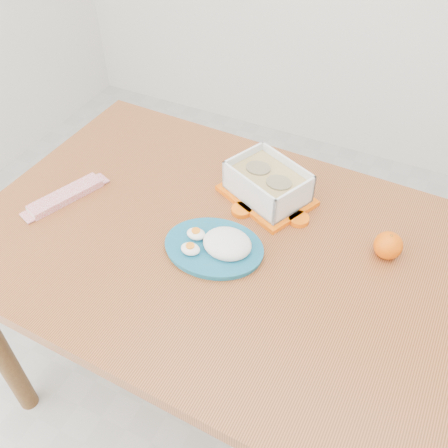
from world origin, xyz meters
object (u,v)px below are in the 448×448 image
at_px(food_container, 268,184).
at_px(orange_fruit, 388,245).
at_px(dining_table, 224,266).
at_px(rice_plate, 218,245).

height_order(food_container, orange_fruit, food_container).
xyz_separation_m(dining_table, orange_fruit, (0.37, 0.13, 0.13)).
height_order(orange_fruit, rice_plate, orange_fruit).
bearing_deg(dining_table, food_container, 82.59).
xyz_separation_m(food_container, orange_fruit, (0.34, -0.07, -0.01)).
height_order(food_container, rice_plate, food_container).
bearing_deg(orange_fruit, rice_plate, -156.21).
distance_m(dining_table, food_container, 0.24).
bearing_deg(rice_plate, dining_table, 83.69).
bearing_deg(dining_table, orange_fruit, 21.13).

